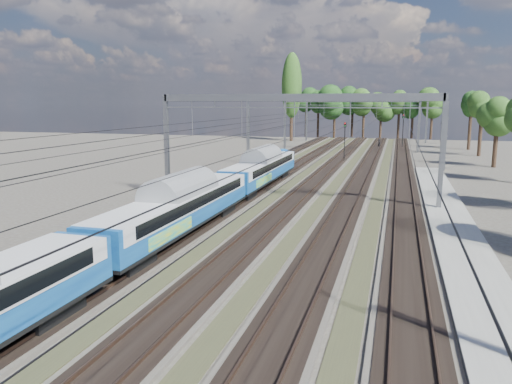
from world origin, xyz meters
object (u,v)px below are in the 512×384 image
(worker, at_px, (379,143))
(signal_near, at_px, (345,137))
(emu_train, at_px, (178,202))
(signal_far, at_px, (403,127))

(worker, relative_size, signal_near, 0.28)
(signal_near, bearing_deg, emu_train, -108.69)
(emu_train, height_order, worker, emu_train)
(worker, height_order, signal_far, signal_far)
(worker, bearing_deg, emu_train, 149.71)
(signal_near, height_order, signal_far, signal_far)
(emu_train, xyz_separation_m, signal_near, (5.50, 43.78, 1.20))
(emu_train, height_order, signal_far, signal_far)
(emu_train, relative_size, worker, 36.54)
(emu_train, distance_m, worker, 69.54)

